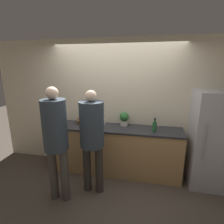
% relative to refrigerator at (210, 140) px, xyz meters
% --- Properties ---
extents(ground_plane, '(14.00, 14.00, 0.00)m').
position_rel_refrigerator_xyz_m(ground_plane, '(-1.70, -0.28, -0.85)').
color(ground_plane, '#4C4238').
extents(wall_back, '(5.20, 0.06, 2.60)m').
position_rel_refrigerator_xyz_m(wall_back, '(-1.70, 0.33, 0.45)').
color(wall_back, beige).
rests_on(wall_back, ground_plane).
extents(counter, '(2.58, 0.59, 0.95)m').
position_rel_refrigerator_xyz_m(counter, '(-1.70, 0.05, -0.38)').
color(counter, tan).
rests_on(counter, ground_plane).
extents(refrigerator, '(0.61, 0.64, 1.70)m').
position_rel_refrigerator_xyz_m(refrigerator, '(0.00, 0.00, 0.00)').
color(refrigerator, '#B7B7BC').
rests_on(refrigerator, ground_plane).
extents(person_left, '(0.36, 0.36, 1.81)m').
position_rel_refrigerator_xyz_m(person_left, '(-2.40, -0.89, 0.24)').
color(person_left, '#4C4742').
rests_on(person_left, ground_plane).
extents(person_center, '(0.39, 0.39, 1.74)m').
position_rel_refrigerator_xyz_m(person_center, '(-1.93, -0.60, 0.21)').
color(person_center, '#38332D').
rests_on(person_center, ground_plane).
extents(fruit_bowl, '(0.34, 0.34, 0.12)m').
position_rel_refrigerator_xyz_m(fruit_bowl, '(-2.33, 0.18, 0.14)').
color(fruit_bowl, brown).
rests_on(fruit_bowl, counter).
extents(utensil_crock, '(0.11, 0.11, 0.28)m').
position_rel_refrigerator_xyz_m(utensil_crock, '(-2.82, 0.21, 0.17)').
color(utensil_crock, silver).
rests_on(utensil_crock, counter).
extents(bottle_clear, '(0.08, 0.08, 0.16)m').
position_rel_refrigerator_xyz_m(bottle_clear, '(-1.99, 0.01, 0.16)').
color(bottle_clear, silver).
rests_on(bottle_clear, counter).
extents(bottle_amber, '(0.05, 0.05, 0.16)m').
position_rel_refrigerator_xyz_m(bottle_amber, '(-2.89, 0.03, 0.16)').
color(bottle_amber, brown).
rests_on(bottle_amber, counter).
extents(bottle_green, '(0.08, 0.08, 0.25)m').
position_rel_refrigerator_xyz_m(bottle_green, '(-0.94, -0.05, 0.20)').
color(bottle_green, '#236033').
rests_on(bottle_green, counter).
extents(cup_white, '(0.08, 0.08, 0.10)m').
position_rel_refrigerator_xyz_m(cup_white, '(-1.94, 0.18, 0.15)').
color(cup_white, white).
rests_on(cup_white, counter).
extents(potted_plant, '(0.18, 0.18, 0.27)m').
position_rel_refrigerator_xyz_m(potted_plant, '(-1.52, 0.19, 0.24)').
color(potted_plant, beige).
rests_on(potted_plant, counter).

